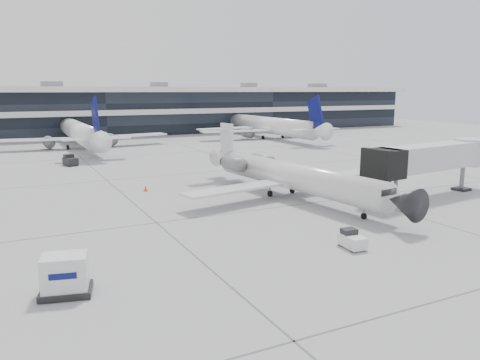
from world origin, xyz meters
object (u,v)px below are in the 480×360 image
regional_jet (288,175)px  cargo_uld (65,275)px  jet_bridge (437,157)px  baggage_tug (352,240)px

regional_jet → cargo_uld: size_ratio=9.76×
cargo_uld → regional_jet: bearing=45.6°
regional_jet → jet_bridge: 14.88m
regional_jet → baggage_tug: regional_jet is taller
baggage_tug → cargo_uld: bearing=-178.4°
regional_jet → baggage_tug: 15.58m
jet_bridge → cargo_uld: size_ratio=5.73×
regional_jet → cargo_uld: regional_jet is taller
baggage_tug → jet_bridge: bearing=30.4°
baggage_tug → regional_jet: bearing=77.8°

